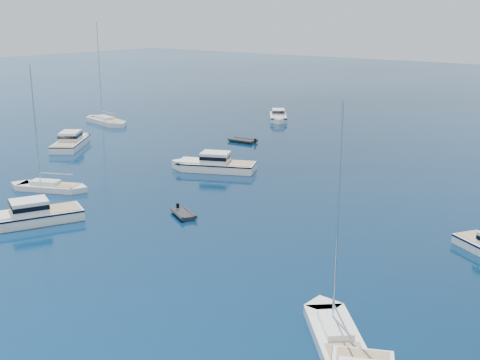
# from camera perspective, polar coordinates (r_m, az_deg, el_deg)

# --- Properties ---
(ground) EXTENTS (400.00, 400.00, 0.00)m
(ground) POSITION_cam_1_polar(r_m,az_deg,el_deg) (39.20, -17.02, -11.73)
(ground) COLOR navy
(ground) RESTS_ON ground
(motor_cruiser_left) EXTENTS (6.92, 10.44, 2.64)m
(motor_cruiser_left) POSITION_cam_1_polar(r_m,az_deg,el_deg) (55.23, -19.31, -3.86)
(motor_cruiser_left) COLOR white
(motor_cruiser_left) RESTS_ON ground
(motor_cruiser_centre) EXTENTS (10.83, 7.48, 2.75)m
(motor_cruiser_centre) POSITION_cam_1_polar(r_m,az_deg,el_deg) (69.43, -2.49, 0.91)
(motor_cruiser_centre) COLOR white
(motor_cruiser_centre) RESTS_ON ground
(motor_cruiser_far_l) EXTENTS (8.97, 10.30, 2.76)m
(motor_cruiser_far_l) POSITION_cam_1_polar(r_m,az_deg,el_deg) (84.67, -15.58, 3.02)
(motor_cruiser_far_l) COLOR silver
(motor_cruiser_far_l) RESTS_ON ground
(motor_cruiser_horizon) EXTENTS (7.50, 8.76, 2.33)m
(motor_cruiser_horizon) POSITION_cam_1_polar(r_m,az_deg,el_deg) (102.43, 3.61, 5.66)
(motor_cruiser_horizon) COLOR white
(motor_cruiser_horizon) RESTS_ON ground
(sailboat_mid_r) EXTENTS (8.15, 8.51, 13.75)m
(sailboat_mid_r) POSITION_cam_1_polar(r_m,az_deg,el_deg) (34.87, 9.03, -14.82)
(sailboat_mid_r) COLOR white
(sailboat_mid_r) RESTS_ON ground
(sailboat_mid_l) EXTENTS (9.04, 5.97, 13.11)m
(sailboat_mid_l) POSITION_cam_1_polar(r_m,az_deg,el_deg) (64.75, -17.55, -0.90)
(sailboat_mid_l) COLOR silver
(sailboat_mid_l) RESTS_ON ground
(sailboat_far_l) EXTENTS (11.61, 4.84, 16.57)m
(sailboat_far_l) POSITION_cam_1_polar(r_m,az_deg,el_deg) (101.34, -12.50, 5.21)
(sailboat_far_l) COLOR silver
(sailboat_far_l) RESTS_ON ground
(tender_yellow) EXTENTS (3.01, 4.39, 0.95)m
(tender_yellow) POSITION_cam_1_polar(r_m,az_deg,el_deg) (56.45, -20.33, -3.54)
(tender_yellow) COLOR #C7C40B
(tender_yellow) RESTS_ON ground
(tender_grey_near) EXTENTS (3.68, 3.08, 0.95)m
(tender_grey_near) POSITION_cam_1_polar(r_m,az_deg,el_deg) (54.08, -5.34, -3.43)
(tender_grey_near) COLOR black
(tender_grey_near) RESTS_ON ground
(tender_grey_far) EXTENTS (4.28, 2.59, 0.95)m
(tender_grey_far) POSITION_cam_1_polar(r_m,az_deg,el_deg) (84.64, 0.26, 3.59)
(tender_grey_far) COLOR black
(tender_grey_far) RESTS_ON ground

